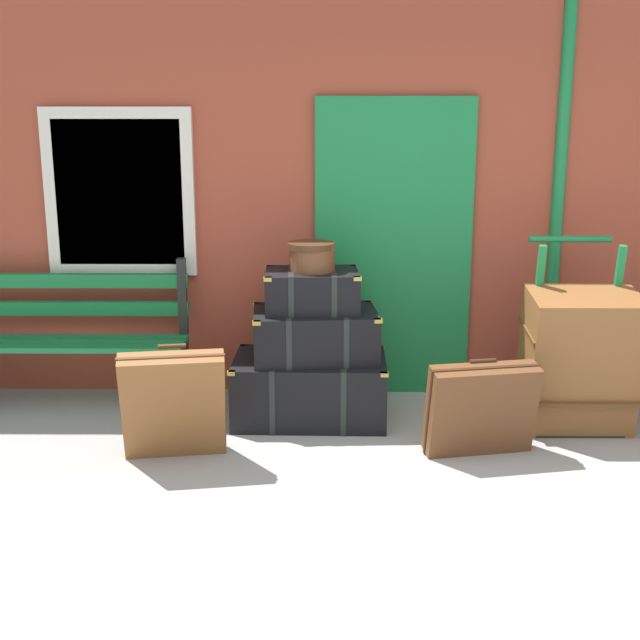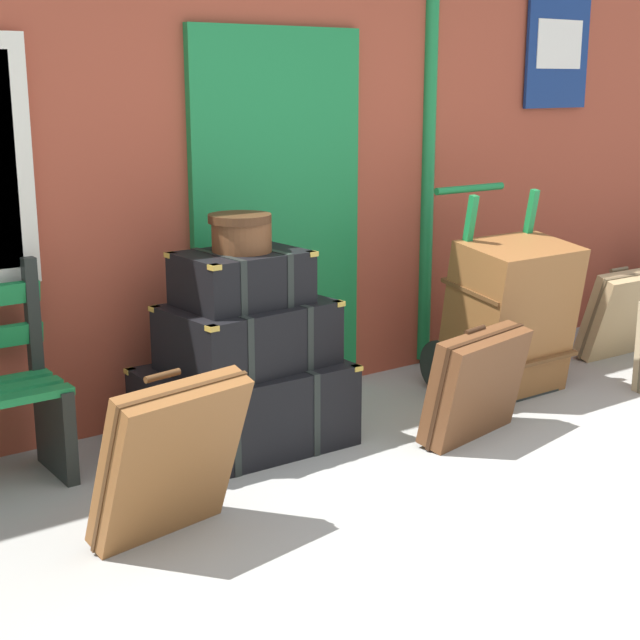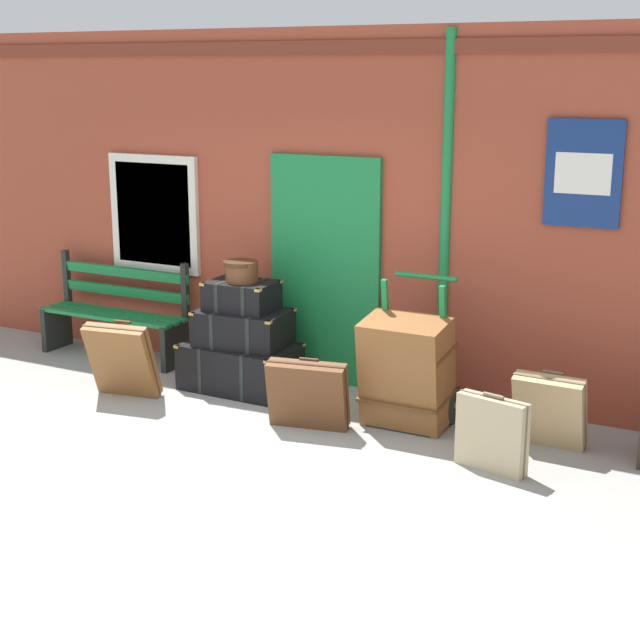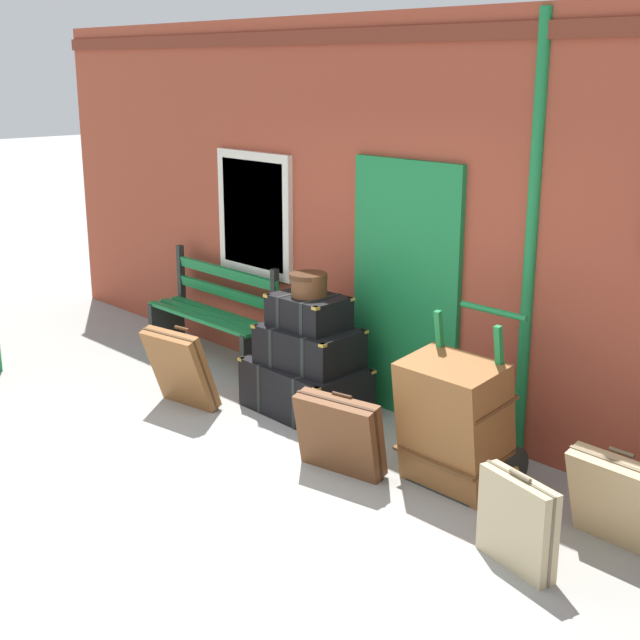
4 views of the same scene
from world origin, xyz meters
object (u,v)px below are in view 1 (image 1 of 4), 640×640
at_px(porters_trolley, 569,380).
at_px(suitcase_umber, 481,409).
at_px(suitcase_beige, 173,405).
at_px(platform_bench, 72,342).
at_px(steamer_trunk_base, 310,388).
at_px(steamer_trunk_middle, 315,334).
at_px(large_brown_trunk, 579,360).
at_px(steamer_trunk_top, 312,290).
at_px(round_hatbox, 312,255).

height_order(porters_trolley, suitcase_umber, porters_trolley).
distance_m(porters_trolley, suitcase_beige, 2.59).
bearing_deg(porters_trolley, platform_bench, 174.87).
bearing_deg(suitcase_umber, steamer_trunk_base, 149.82).
height_order(steamer_trunk_base, steamer_trunk_middle, steamer_trunk_middle).
distance_m(porters_trolley, suitcase_umber, 0.90).
bearing_deg(porters_trolley, steamer_trunk_middle, 179.23).
bearing_deg(steamer_trunk_base, suitcase_umber, -30.18).
relative_size(porters_trolley, large_brown_trunk, 1.29).
bearing_deg(steamer_trunk_middle, large_brown_trunk, -6.61).
xyz_separation_m(steamer_trunk_middle, suitcase_beige, (-0.81, -0.72, -0.23)).
distance_m(platform_bench, large_brown_trunk, 3.41).
bearing_deg(steamer_trunk_base, steamer_trunk_middle, 16.16).
height_order(platform_bench, suitcase_beige, platform_bench).
xyz_separation_m(steamer_trunk_base, suitcase_beige, (-0.78, -0.71, 0.14)).
xyz_separation_m(platform_bench, steamer_trunk_top, (1.68, -0.27, 0.43)).
xyz_separation_m(steamer_trunk_base, suitcase_umber, (1.03, -0.60, 0.08)).
bearing_deg(steamer_trunk_middle, porters_trolley, -0.77).
bearing_deg(porters_trolley, suitcase_umber, -139.46).
bearing_deg(porters_trolley, large_brown_trunk, -90.00).
bearing_deg(suitcase_umber, suitcase_beige, -176.47).
xyz_separation_m(large_brown_trunk, suitcase_umber, (-0.69, -0.41, -0.18)).
height_order(steamer_trunk_middle, suitcase_umber, steamer_trunk_middle).
height_order(large_brown_trunk, suitcase_umber, large_brown_trunk).
xyz_separation_m(steamer_trunk_top, suitcase_umber, (1.01, -0.62, -0.58)).
distance_m(large_brown_trunk, suitcase_umber, 0.82).
height_order(platform_bench, steamer_trunk_top, platform_bench).
bearing_deg(steamer_trunk_middle, suitcase_umber, -31.51).
distance_m(steamer_trunk_top, suitcase_beige, 1.20).
xyz_separation_m(steamer_trunk_top, round_hatbox, (0.00, 0.00, 0.24)).
distance_m(platform_bench, round_hatbox, 1.82).
relative_size(round_hatbox, porters_trolley, 0.26).
height_order(steamer_trunk_middle, porters_trolley, porters_trolley).
relative_size(steamer_trunk_base, round_hatbox, 3.30).
height_order(round_hatbox, suitcase_beige, round_hatbox).
distance_m(round_hatbox, suitcase_beige, 1.32).
distance_m(porters_trolley, large_brown_trunk, 0.26).
bearing_deg(platform_bench, porters_trolley, -5.13).
height_order(steamer_trunk_middle, round_hatbox, round_hatbox).
xyz_separation_m(steamer_trunk_middle, porters_trolley, (1.68, -0.02, -0.31)).
relative_size(steamer_trunk_base, large_brown_trunk, 1.10).
relative_size(large_brown_trunk, suitcase_umber, 1.36).
xyz_separation_m(platform_bench, steamer_trunk_base, (1.66, -0.29, -0.23)).
bearing_deg(platform_bench, steamer_trunk_base, -9.95).
bearing_deg(round_hatbox, steamer_trunk_top, -157.37).
height_order(suitcase_beige, suitcase_umber, suitcase_beige).
xyz_separation_m(platform_bench, suitcase_umber, (2.69, -0.89, -0.16)).
height_order(platform_bench, large_brown_trunk, platform_bench).
bearing_deg(platform_bench, suitcase_umber, -18.30).
relative_size(suitcase_beige, suitcase_umber, 1.03).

